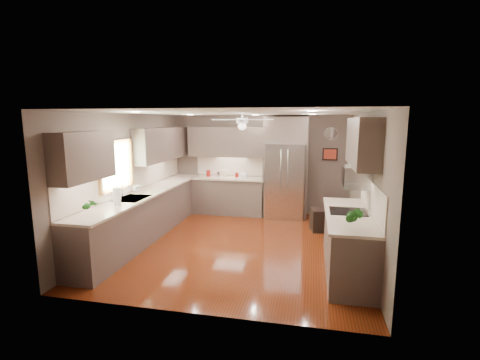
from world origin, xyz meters
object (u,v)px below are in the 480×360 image
(canister_b, at_px, (218,174))
(soap_bottle, at_px, (137,188))
(canister_a, at_px, (208,173))
(canister_c, at_px, (225,174))
(bowl, at_px, (244,177))
(canister_d, at_px, (237,175))
(microwave, at_px, (356,177))
(potted_plant_left, at_px, (90,205))
(paper_towel, at_px, (117,196))
(refrigerator, at_px, (285,169))
(potted_plant_right, at_px, (355,216))
(stool, at_px, (321,220))

(canister_b, bearing_deg, soap_bottle, -116.16)
(canister_a, height_order, canister_c, canister_c)
(bowl, bearing_deg, canister_d, 172.72)
(canister_d, distance_m, bowl, 0.20)
(canister_a, bearing_deg, canister_d, 0.77)
(soap_bottle, xyz_separation_m, microwave, (4.11, -0.54, 0.44))
(canister_d, bearing_deg, canister_c, -172.28)
(potted_plant_left, distance_m, paper_towel, 0.70)
(canister_b, xyz_separation_m, canister_c, (0.17, 0.00, 0.02))
(refrigerator, bearing_deg, potted_plant_right, -72.14)
(canister_c, distance_m, bowl, 0.50)
(potted_plant_right, bearing_deg, canister_a, 129.88)
(potted_plant_left, bearing_deg, soap_bottle, 94.07)
(canister_a, relative_size, canister_b, 1.13)
(canister_a, distance_m, bowl, 0.94)
(soap_bottle, relative_size, refrigerator, 0.08)
(microwave, bearing_deg, canister_a, 139.99)
(potted_plant_left, bearing_deg, stool, 39.67)
(potted_plant_left, bearing_deg, microwave, 16.16)
(canister_c, bearing_deg, paper_towel, -108.78)
(canister_d, xyz_separation_m, soap_bottle, (-1.55, -2.24, 0.04))
(refrigerator, relative_size, paper_towel, 7.76)
(canister_b, relative_size, canister_d, 1.22)
(canister_c, height_order, potted_plant_left, potted_plant_left)
(canister_a, height_order, stool, canister_a)
(canister_c, relative_size, microwave, 0.35)
(potted_plant_right, bearing_deg, stool, 96.90)
(canister_a, relative_size, potted_plant_right, 0.50)
(canister_b, xyz_separation_m, bowl, (0.66, 0.02, -0.04))
(canister_d, xyz_separation_m, microwave, (2.56, -2.78, 0.48))
(bowl, distance_m, paper_towel, 3.59)
(canister_d, relative_size, paper_towel, 0.38)
(canister_c, relative_size, refrigerator, 0.08)
(canister_c, relative_size, stool, 0.37)
(potted_plant_left, xyz_separation_m, microwave, (3.99, 1.16, 0.38))
(canister_c, bearing_deg, potted_plant_left, -106.14)
(potted_plant_left, xyz_separation_m, bowl, (1.62, 3.91, -0.13))
(potted_plant_right, height_order, bowl, potted_plant_right)
(canister_b, height_order, potted_plant_left, potted_plant_left)
(potted_plant_right, bearing_deg, canister_c, 125.95)
(canister_b, distance_m, stool, 2.85)
(paper_towel, bearing_deg, canister_d, 66.79)
(potted_plant_left, height_order, microwave, microwave)
(bowl, bearing_deg, canister_a, 179.11)
(microwave, bearing_deg, canister_c, 136.21)
(canister_d, bearing_deg, paper_towel, -113.21)
(potted_plant_left, distance_m, microwave, 4.17)
(canister_b, distance_m, canister_d, 0.47)
(canister_d, xyz_separation_m, paper_towel, (-1.39, -3.24, 0.08))
(potted_plant_right, bearing_deg, paper_towel, 171.42)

